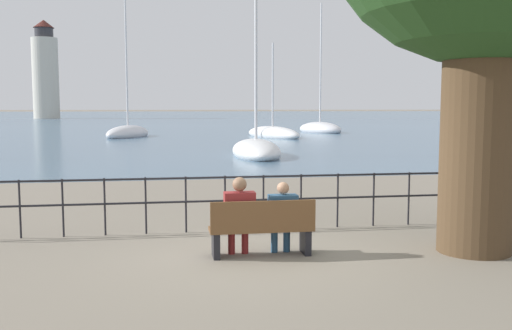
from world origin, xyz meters
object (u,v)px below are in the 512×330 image
Objects in this scene: sailboat_0 at (128,133)px; sailboat_2 at (320,129)px; sailboat_4 at (273,134)px; seated_person_right at (282,214)px; sailboat_1 at (256,150)px; seated_person_left at (239,213)px; harbor_lighthouse at (45,73)px; park_bench at (262,229)px.

sailboat_0 is 17.93m from sailboat_2.
seated_person_right is at bearing -118.48° from sailboat_4.
sailboat_0 is 1.05× the size of sailboat_2.
sailboat_2 is at bearing 69.78° from sailboat_1.
harbor_lighthouse is at bearing 102.10° from seated_person_left.
sailboat_2 is (9.99, 24.23, 0.07)m from sailboat_1.
park_bench is 18.40m from sailboat_1.
seated_person_right is (0.34, 0.08, 0.22)m from park_bench.
seated_person_right is at bearing 12.63° from park_bench.
sailboat_0 is 1.65× the size of sailboat_4.
seated_person_right is 36.99m from sailboat_0.
seated_person_right is at bearing -60.03° from sailboat_0.
sailboat_4 is at bearing 78.14° from seated_person_left.
harbor_lighthouse is at bearing 100.56° from sailboat_2.
seated_person_left is at bearing -119.56° from sailboat_4.
sailboat_2 is (17.03, 5.62, -0.01)m from sailboat_0.
seated_person_left is 0.15× the size of sailboat_1.
seated_person_right is 18.28m from sailboat_1.
sailboat_0 is 1.54× the size of sailboat_1.
sailboat_2 is 81.58m from harbor_lighthouse.
harbor_lighthouse is (-25.16, 114.12, 8.61)m from seated_person_right.
sailboat_4 is at bearing 13.35° from sailboat_0.
park_bench is 0.44m from seated_person_left.
sailboat_0 reaches higher than seated_person_right.
sailboat_0 is 80.61m from harbor_lighthouse.
seated_person_left is 1.08× the size of seated_person_right.
seated_person_right is 35.45m from sailboat_4.
harbor_lighthouse is (-24.47, 114.12, 8.57)m from seated_person_left.
seated_person_left is 0.10× the size of sailboat_0.
seated_person_right is 0.09× the size of sailboat_0.
sailboat_0 reaches higher than sailboat_1.
sailboat_0 is at bearing 152.64° from sailboat_4.
sailboat_2 reaches higher than seated_person_left.
seated_person_left is 44.36m from sailboat_2.
sailboat_1 is at bearing -73.90° from harbor_lighthouse.
park_bench is 0.21× the size of sailboat_4.
sailboat_4 reaches higher than park_bench.
seated_person_left is 0.69m from seated_person_right.
sailboat_1 is (7.04, -18.62, -0.08)m from sailboat_0.
sailboat_2 is (12.55, 42.33, -0.30)m from seated_person_right.
harbor_lighthouse is (-27.72, 96.02, 8.99)m from sailboat_1.
sailboat_4 is (6.63, 34.82, -0.37)m from seated_person_right.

